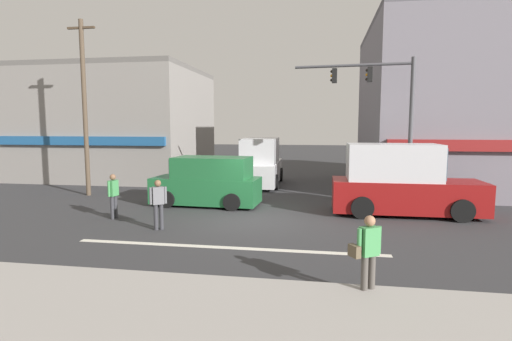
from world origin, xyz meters
TOP-DOWN VIEW (x-y plane):
  - ground_plane at (0.00, 0.00)m, footprint 120.00×120.00m
  - lane_marking_stripe at (0.00, -3.50)m, footprint 9.00×0.24m
  - sidewalk_curb at (0.00, -8.50)m, footprint 40.00×5.00m
  - building_left_block at (-11.13, 11.29)m, footprint 10.94×9.25m
  - building_right_corner at (11.34, 9.82)m, footprint 12.41×11.27m
  - street_tree at (7.96, 7.55)m, footprint 3.94×3.94m
  - utility_pole_near_left at (-8.85, 3.81)m, footprint 1.40×0.22m
  - utility_pole_far_right at (8.85, 9.43)m, footprint 1.40×0.22m
  - traffic_light_mast at (5.21, 3.11)m, footprint 4.88×0.58m
  - box_truck_crossing_rightbound at (-0.87, 8.59)m, footprint 2.37×5.66m
  - van_waiting_far at (-2.24, 2.36)m, footprint 4.69×2.22m
  - box_truck_parked_curbside at (5.66, 1.80)m, footprint 5.61×2.25m
  - pedestrian_foreground_with_bag at (3.55, -6.23)m, footprint 0.67×0.48m
  - pedestrian_mid_crossing at (-4.99, -0.69)m, footprint 0.27×0.56m
  - pedestrian_far_side at (-2.70, -1.93)m, footprint 0.49×0.38m

SIDE VIEW (x-z plane):
  - ground_plane at x=0.00m, z-range 0.00..0.00m
  - lane_marking_stripe at x=0.00m, z-range 0.00..0.01m
  - sidewalk_curb at x=0.00m, z-range 0.00..0.16m
  - pedestrian_mid_crossing at x=-4.99m, z-range 0.11..1.78m
  - pedestrian_far_side at x=-2.70m, z-range 0.11..1.78m
  - pedestrian_foreground_with_bag at x=3.55m, z-range 0.12..1.79m
  - van_waiting_far at x=-2.24m, z-range -0.05..2.06m
  - box_truck_crossing_rightbound at x=-0.87m, z-range -0.12..2.63m
  - box_truck_parked_curbside at x=5.66m, z-range -0.12..2.63m
  - building_left_block at x=-11.13m, z-range 0.00..7.23m
  - utility_pole_far_right at x=8.85m, z-range 0.15..8.00m
  - street_tree at x=7.96m, z-range 1.05..7.10m
  - traffic_light_mast at x=5.21m, z-range 1.08..7.28m
  - utility_pole_near_left at x=-8.85m, z-range 0.15..8.65m
  - building_right_corner at x=11.34m, z-range 0.00..9.03m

